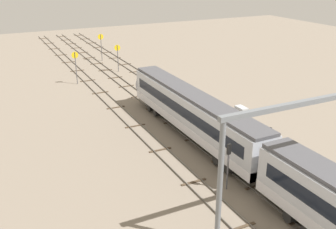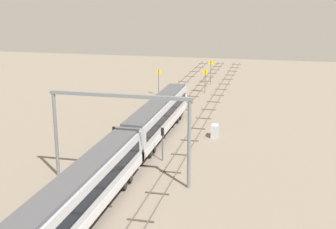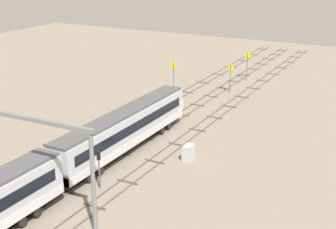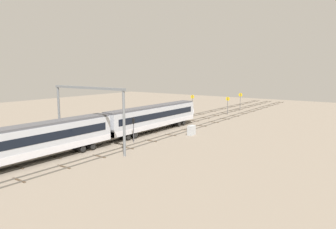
{
  "view_description": "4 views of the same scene",
  "coord_description": "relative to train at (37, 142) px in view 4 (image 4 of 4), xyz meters",
  "views": [
    {
      "loc": [
        -34.92,
        19.12,
        17.59
      ],
      "look_at": [
        0.16,
        1.85,
        2.15
      ],
      "focal_mm": 41.34,
      "sensor_mm": 36.0,
      "label": 1
    },
    {
      "loc": [
        -59.57,
        -15.01,
        18.93
      ],
      "look_at": [
        0.76,
        -0.7,
        2.42
      ],
      "focal_mm": 49.21,
      "sensor_mm": 36.0,
      "label": 2
    },
    {
      "loc": [
        -46.2,
        -29.05,
        22.48
      ],
      "look_at": [
        5.52,
        -1.75,
        2.62
      ],
      "focal_mm": 52.54,
      "sensor_mm": 36.0,
      "label": 3
    },
    {
      "loc": [
        -47.95,
        -35.91,
        11.75
      ],
      "look_at": [
        1.53,
        -0.85,
        2.94
      ],
      "focal_mm": 33.43,
      "sensor_mm": 36.0,
      "label": 4
    }
  ],
  "objects": [
    {
      "name": "overhead_gantry",
      "position": [
        8.39,
        -0.1,
        3.98
      ],
      "size": [
        0.4,
        14.77,
        9.25
      ],
      "color": "slate",
      "rests_on": "ground"
    },
    {
      "name": "signal_light_trackside_approach",
      "position": [
        13.75,
        2.54,
        0.08
      ],
      "size": [
        0.31,
        0.32,
        4.15
      ],
      "color": "#4C4C51",
      "rests_on": "ground"
    },
    {
      "name": "speed_sign_far_trackside",
      "position": [
        53.07,
        -1.82,
        0.46
      ],
      "size": [
        0.14,
        1.04,
        4.63
      ],
      "color": "#4C4C51",
      "rests_on": "ground"
    },
    {
      "name": "signal_light_trackside_departure",
      "position": [
        15.2,
        -2.8,
        -0.03
      ],
      "size": [
        0.31,
        0.32,
        3.97
      ],
      "color": "#4C4C51",
      "rests_on": "ground"
    },
    {
      "name": "relay_cabinet",
      "position": [
        25.49,
        -7.47,
        -1.79
      ],
      "size": [
        1.58,
        0.89,
        1.73
      ],
      "color": "#B2B7BC",
      "rests_on": "ground"
    },
    {
      "name": "track_near_foreground",
      "position": [
        26.01,
        -4.48,
        -2.59
      ],
      "size": [
        135.64,
        2.4,
        0.16
      ],
      "color": "#59544C",
      "rests_on": "ground"
    },
    {
      "name": "speed_sign_near_foreground",
      "position": [
        48.86,
        6.36,
        0.71
      ],
      "size": [
        0.14,
        1.02,
        5.04
      ],
      "color": "#4C4C51",
      "rests_on": "ground"
    },
    {
      "name": "speed_sign_mid_trackside",
      "position": [
        61.91,
        -1.64,
        0.76
      ],
      "size": [
        0.14,
        1.07,
        5.09
      ],
      "color": "#4C4C51",
      "rests_on": "ground"
    },
    {
      "name": "track_with_train",
      "position": [
        26.01,
        0.0,
        -2.59
      ],
      "size": [
        135.64,
        2.4,
        0.16
      ],
      "color": "#59544C",
      "rests_on": "ground"
    },
    {
      "name": "track_middle",
      "position": [
        26.01,
        4.48,
        -2.59
      ],
      "size": [
        135.64,
        2.4,
        0.16
      ],
      "color": "#59544C",
      "rests_on": "ground"
    },
    {
      "name": "ground_plane",
      "position": [
        26.01,
        0.0,
        -2.66
      ],
      "size": [
        151.64,
        151.64,
        0.0
      ],
      "primitive_type": "plane",
      "color": "gray"
    },
    {
      "name": "train",
      "position": [
        0.0,
        0.0,
        0.0
      ],
      "size": [
        75.2,
        3.24,
        4.8
      ],
      "color": "#B7BCC6",
      "rests_on": "ground"
    }
  ]
}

